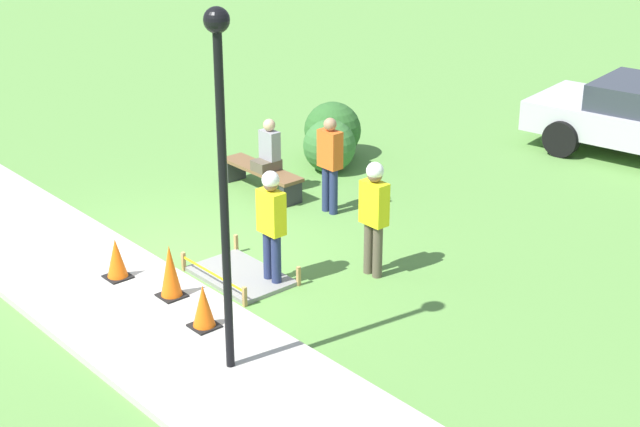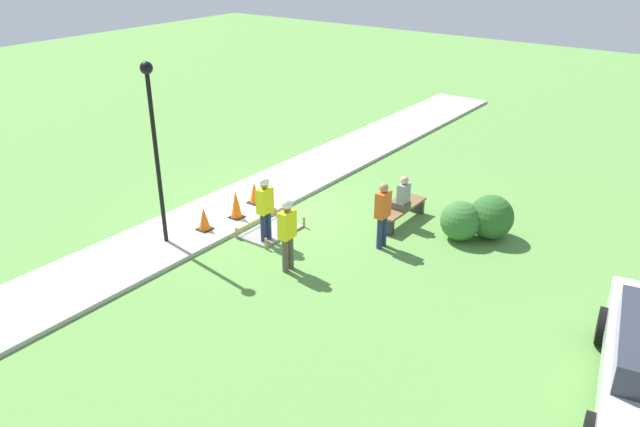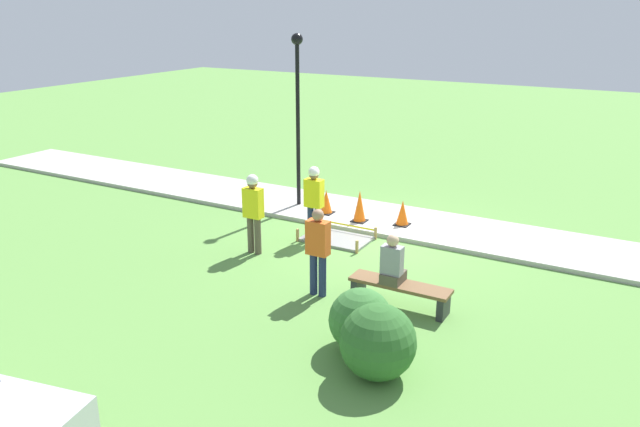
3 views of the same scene
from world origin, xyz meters
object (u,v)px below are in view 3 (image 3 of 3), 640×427
Objects in this scene: traffic_cone_near_patch at (402,213)px; traffic_cone_sidewalk_edge at (326,202)px; person_seated_on_bench at (393,264)px; traffic_cone_far_patch at (360,206)px; worker_supervisor at (253,207)px; lamppost_near at (298,97)px; bystander_in_orange_shirt at (318,248)px; park_bench at (400,290)px; worker_assistant at (314,197)px.

traffic_cone_near_patch is 1.01× the size of traffic_cone_sidewalk_edge.
person_seated_on_bench is at bearing 109.49° from traffic_cone_near_patch.
person_seated_on_bench is (-2.31, 3.51, 0.32)m from traffic_cone_far_patch.
worker_supervisor is 3.69m from lamppost_near.
worker_supervisor reaches higher than bystander_in_orange_shirt.
person_seated_on_bench is 0.52× the size of worker_supervisor.
park_bench is 3.62m from worker_assistant.
person_seated_on_bench is at bearing 123.35° from traffic_cone_far_patch.
worker_supervisor is (3.61, -0.82, 0.69)m from park_bench.
traffic_cone_near_patch is 0.36× the size of bystander_in_orange_shirt.
lamppost_near is (4.26, -3.97, 2.05)m from person_seated_on_bench.
traffic_cone_near_patch is 2.25m from worker_assistant.
traffic_cone_sidewalk_edge is (1.96, 0.10, -0.00)m from traffic_cone_near_patch.
lamppost_near is (0.79, -3.10, 1.83)m from worker_supervisor.
park_bench is 0.42× the size of lamppost_near.
person_seated_on_bench is at bearing 165.96° from worker_supervisor.
person_seated_on_bench is 1.35m from bystander_in_orange_shirt.
traffic_cone_far_patch is (0.98, 0.25, 0.08)m from traffic_cone_near_patch.
lamppost_near reaches higher than park_bench.
worker_supervisor is at bearing 104.25° from lamppost_near.
traffic_cone_sidewalk_edge is at bearing -8.85° from traffic_cone_far_patch.
bystander_in_orange_shirt reaches higher than traffic_cone_near_patch.
traffic_cone_far_patch is 0.44× the size of worker_supervisor.
park_bench is (-1.47, 3.72, -0.07)m from traffic_cone_near_patch.
lamppost_near reaches higher than bystander_in_orange_shirt.
worker_assistant reaches higher than traffic_cone_sidewalk_edge.
lamppost_near reaches higher than traffic_cone_near_patch.
worker_supervisor reaches higher than person_seated_on_bench.
traffic_cone_far_patch is at bearing -54.78° from park_bench.
person_seated_on_bench is 0.21× the size of lamppost_near.
traffic_cone_far_patch is at bearing 166.84° from lamppost_near.
traffic_cone_near_patch is 1.01m from traffic_cone_far_patch.
park_bench is 1.04× the size of worker_supervisor.
traffic_cone_near_patch reaches higher than park_bench.
traffic_cone_near_patch is at bearing -177.00° from traffic_cone_sidewalk_edge.
traffic_cone_near_patch is 0.34× the size of worker_supervisor.
park_bench is 1.99× the size of person_seated_on_bench.
traffic_cone_near_patch is 4.02m from bystander_in_orange_shirt.
person_seated_on_bench is at bearing 137.05° from lamppost_near.
traffic_cone_near_patch is 0.14× the size of lamppost_near.
park_bench is 6.40m from lamppost_near.
bystander_in_orange_shirt is at bearing 9.60° from person_seated_on_bench.
worker_assistant reaches higher than traffic_cone_far_patch.
bystander_in_orange_shirt reaches higher than park_bench.
worker_assistant is (-0.72, -1.26, -0.02)m from worker_supervisor.
worker_assistant is at bearing 49.09° from traffic_cone_near_patch.
person_seated_on_bench is (-3.29, 3.66, 0.40)m from traffic_cone_sidewalk_edge.
traffic_cone_sidewalk_edge is 4.98m from park_bench.
worker_supervisor is 2.41m from bystander_in_orange_shirt.
traffic_cone_sidewalk_edge is 4.39m from bystander_in_orange_shirt.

